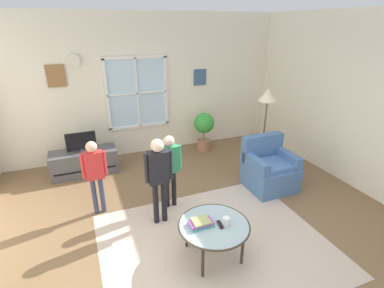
{
  "coord_description": "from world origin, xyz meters",
  "views": [
    {
      "loc": [
        -1.33,
        -2.77,
        2.65
      ],
      "look_at": [
        0.15,
        0.92,
        0.98
      ],
      "focal_mm": 27.14,
      "sensor_mm": 36.0,
      "label": 1
    }
  ],
  "objects_px": {
    "remote_near_cup": "(202,220)",
    "potted_plant_by_window": "(204,127)",
    "book_stack": "(201,223)",
    "floor_lamp": "(267,103)",
    "person_green_shirt": "(170,164)",
    "coffee_table": "(214,226)",
    "tv_stand": "(84,162)",
    "remote_near_books": "(220,225)",
    "person_red_shirt": "(95,170)",
    "television": "(81,141)",
    "person_black_shirt": "(158,172)",
    "cup": "(226,222)",
    "armchair": "(269,170)"
  },
  "relations": [
    {
      "from": "armchair",
      "to": "remote_near_cup",
      "type": "height_order",
      "value": "armchair"
    },
    {
      "from": "person_green_shirt",
      "to": "book_stack",
      "type": "bearing_deg",
      "value": -89.44
    },
    {
      "from": "coffee_table",
      "to": "person_green_shirt",
      "type": "xyz_separation_m",
      "value": [
        -0.16,
        1.19,
        0.3
      ]
    },
    {
      "from": "book_stack",
      "to": "floor_lamp",
      "type": "relative_size",
      "value": 0.18
    },
    {
      "from": "armchair",
      "to": "remote_near_books",
      "type": "distance_m",
      "value": 1.92
    },
    {
      "from": "coffee_table",
      "to": "potted_plant_by_window",
      "type": "xyz_separation_m",
      "value": [
        1.19,
        2.98,
        0.1
      ]
    },
    {
      "from": "tv_stand",
      "to": "coffee_table",
      "type": "bearing_deg",
      "value": -64.55
    },
    {
      "from": "coffee_table",
      "to": "tv_stand",
      "type": "bearing_deg",
      "value": 115.45
    },
    {
      "from": "tv_stand",
      "to": "floor_lamp",
      "type": "bearing_deg",
      "value": -19.34
    },
    {
      "from": "television",
      "to": "remote_near_books",
      "type": "bearing_deg",
      "value": -63.9
    },
    {
      "from": "armchair",
      "to": "person_red_shirt",
      "type": "height_order",
      "value": "person_red_shirt"
    },
    {
      "from": "television",
      "to": "coffee_table",
      "type": "distance_m",
      "value": 3.11
    },
    {
      "from": "potted_plant_by_window",
      "to": "floor_lamp",
      "type": "relative_size",
      "value": 0.54
    },
    {
      "from": "tv_stand",
      "to": "person_green_shirt",
      "type": "distance_m",
      "value": 2.06
    },
    {
      "from": "book_stack",
      "to": "remote_near_cup",
      "type": "xyz_separation_m",
      "value": [
        0.05,
        0.06,
        -0.02
      ]
    },
    {
      "from": "book_stack",
      "to": "person_green_shirt",
      "type": "relative_size",
      "value": 0.24
    },
    {
      "from": "person_black_shirt",
      "to": "person_red_shirt",
      "type": "bearing_deg",
      "value": 144.81
    },
    {
      "from": "remote_near_cup",
      "to": "potted_plant_by_window",
      "type": "distance_m",
      "value": 3.14
    },
    {
      "from": "book_stack",
      "to": "remote_near_books",
      "type": "relative_size",
      "value": 1.98
    },
    {
      "from": "tv_stand",
      "to": "potted_plant_by_window",
      "type": "bearing_deg",
      "value": 3.9
    },
    {
      "from": "tv_stand",
      "to": "coffee_table",
      "type": "height_order",
      "value": "tv_stand"
    },
    {
      "from": "cup",
      "to": "floor_lamp",
      "type": "distance_m",
      "value": 2.58
    },
    {
      "from": "book_stack",
      "to": "potted_plant_by_window",
      "type": "height_order",
      "value": "potted_plant_by_window"
    },
    {
      "from": "person_red_shirt",
      "to": "floor_lamp",
      "type": "distance_m",
      "value": 3.1
    },
    {
      "from": "television",
      "to": "armchair",
      "type": "bearing_deg",
      "value": -29.96
    },
    {
      "from": "tv_stand",
      "to": "coffee_table",
      "type": "distance_m",
      "value": 3.11
    },
    {
      "from": "coffee_table",
      "to": "cup",
      "type": "relative_size",
      "value": 7.89
    },
    {
      "from": "book_stack",
      "to": "floor_lamp",
      "type": "distance_m",
      "value": 2.7
    },
    {
      "from": "potted_plant_by_window",
      "to": "tv_stand",
      "type": "bearing_deg",
      "value": -176.1
    },
    {
      "from": "coffee_table",
      "to": "person_green_shirt",
      "type": "relative_size",
      "value": 0.73
    },
    {
      "from": "remote_near_books",
      "to": "person_red_shirt",
      "type": "relative_size",
      "value": 0.12
    },
    {
      "from": "television",
      "to": "armchair",
      "type": "height_order",
      "value": "armchair"
    },
    {
      "from": "person_green_shirt",
      "to": "remote_near_books",
      "type": "bearing_deg",
      "value": -80.15
    },
    {
      "from": "cup",
      "to": "coffee_table",
      "type": "bearing_deg",
      "value": 153.43
    },
    {
      "from": "remote_near_cup",
      "to": "person_green_shirt",
      "type": "height_order",
      "value": "person_green_shirt"
    },
    {
      "from": "person_black_shirt",
      "to": "potted_plant_by_window",
      "type": "distance_m",
      "value": 2.66
    },
    {
      "from": "armchair",
      "to": "coffee_table",
      "type": "distance_m",
      "value": 1.94
    },
    {
      "from": "person_green_shirt",
      "to": "potted_plant_by_window",
      "type": "distance_m",
      "value": 2.25
    },
    {
      "from": "person_black_shirt",
      "to": "remote_near_books",
      "type": "bearing_deg",
      "value": -62.57
    },
    {
      "from": "coffee_table",
      "to": "person_green_shirt",
      "type": "distance_m",
      "value": 1.24
    },
    {
      "from": "coffee_table",
      "to": "remote_near_cup",
      "type": "distance_m",
      "value": 0.15
    },
    {
      "from": "cup",
      "to": "armchair",
      "type": "bearing_deg",
      "value": 38.92
    },
    {
      "from": "television",
      "to": "person_green_shirt",
      "type": "bearing_deg",
      "value": -53.85
    },
    {
      "from": "armchair",
      "to": "person_red_shirt",
      "type": "distance_m",
      "value": 2.83
    },
    {
      "from": "person_black_shirt",
      "to": "floor_lamp",
      "type": "height_order",
      "value": "floor_lamp"
    },
    {
      "from": "tv_stand",
      "to": "person_red_shirt",
      "type": "relative_size",
      "value": 1.03
    },
    {
      "from": "person_green_shirt",
      "to": "remote_near_cup",
      "type": "bearing_deg",
      "value": -86.94
    },
    {
      "from": "remote_near_cup",
      "to": "person_green_shirt",
      "type": "bearing_deg",
      "value": 93.06
    },
    {
      "from": "tv_stand",
      "to": "person_green_shirt",
      "type": "bearing_deg",
      "value": -53.9
    },
    {
      "from": "cup",
      "to": "remote_near_books",
      "type": "distance_m",
      "value": 0.09
    }
  ]
}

